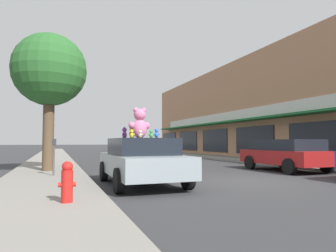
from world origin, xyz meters
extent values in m
plane|color=#333335|center=(0.00, 0.00, 0.00)|extent=(260.00, 260.00, 0.00)
cube|color=gray|center=(-6.17, 0.00, 0.06)|extent=(2.72, 90.00, 0.13)
cube|color=tan|center=(13.99, 12.67, 3.93)|extent=(12.93, 34.33, 7.86)
cube|color=#19662D|center=(6.96, 12.67, 2.86)|extent=(1.13, 28.83, 0.12)
cube|color=silver|center=(7.48, 12.67, 3.41)|extent=(0.08, 27.46, 0.70)
cube|color=black|center=(7.49, 4.09, 1.40)|extent=(0.06, 4.35, 2.00)
cube|color=black|center=(7.49, 9.81, 1.40)|extent=(0.06, 4.35, 2.00)
cube|color=black|center=(7.49, 15.53, 1.40)|extent=(0.06, 4.35, 2.00)
cube|color=black|center=(7.49, 21.25, 1.40)|extent=(0.06, 4.35, 2.00)
cube|color=black|center=(7.49, 26.97, 1.40)|extent=(0.06, 4.35, 2.00)
cube|color=#8C999E|center=(-3.44, 0.50, 0.62)|extent=(1.93, 4.15, 0.59)
cube|color=black|center=(-3.44, 0.50, 1.15)|extent=(1.69, 2.29, 0.49)
cylinder|color=black|center=(-4.38, 1.79, 0.32)|extent=(0.20, 0.64, 0.64)
cylinder|color=black|center=(-2.50, 1.78, 0.32)|extent=(0.20, 0.64, 0.64)
cylinder|color=black|center=(-4.39, -0.78, 0.32)|extent=(0.20, 0.64, 0.64)
cylinder|color=black|center=(-2.51, -0.79, 0.32)|extent=(0.20, 0.64, 0.64)
ellipsoid|color=pink|center=(-3.44, 0.77, 1.70)|extent=(0.50, 0.44, 0.59)
sphere|color=pink|center=(-3.44, 0.77, 2.13)|extent=(0.42, 0.42, 0.38)
sphere|color=pink|center=(-3.31, 0.78, 2.28)|extent=(0.17, 0.17, 0.16)
sphere|color=pink|center=(-3.58, 0.75, 2.28)|extent=(0.17, 0.17, 0.16)
sphere|color=#FFA3DA|center=(-3.46, 0.93, 2.11)|extent=(0.16, 0.16, 0.14)
sphere|color=pink|center=(-3.21, 0.83, 1.80)|extent=(0.24, 0.24, 0.22)
sphere|color=pink|center=(-3.68, 0.77, 1.80)|extent=(0.24, 0.24, 0.22)
ellipsoid|color=yellow|center=(-3.82, 0.21, 1.48)|extent=(0.15, 0.16, 0.16)
sphere|color=yellow|center=(-3.82, 0.21, 1.59)|extent=(0.14, 0.14, 0.10)
sphere|color=yellow|center=(-3.80, 0.18, 1.63)|extent=(0.06, 0.06, 0.04)
sphere|color=yellow|center=(-3.85, 0.24, 1.63)|extent=(0.06, 0.06, 0.04)
sphere|color=#FFFF4D|center=(-3.79, 0.24, 1.58)|extent=(0.05, 0.05, 0.04)
sphere|color=yellow|center=(-3.78, 0.17, 1.50)|extent=(0.08, 0.08, 0.06)
sphere|color=yellow|center=(-3.86, 0.26, 1.50)|extent=(0.08, 0.08, 0.06)
ellipsoid|color=orange|center=(-3.61, 1.06, 1.52)|extent=(0.24, 0.24, 0.24)
sphere|color=orange|center=(-3.61, 1.06, 1.69)|extent=(0.21, 0.21, 0.15)
sphere|color=orange|center=(-3.58, 1.10, 1.75)|extent=(0.09, 0.09, 0.06)
sphere|color=orange|center=(-3.65, 1.02, 1.75)|extent=(0.09, 0.09, 0.06)
sphere|color=#FFBA41|center=(-3.66, 1.10, 1.69)|extent=(0.08, 0.08, 0.06)
sphere|color=orange|center=(-3.56, 1.14, 1.56)|extent=(0.12, 0.12, 0.09)
sphere|color=orange|center=(-3.68, 0.99, 1.56)|extent=(0.12, 0.12, 0.09)
ellipsoid|color=beige|center=(-3.65, -0.08, 1.47)|extent=(0.13, 0.14, 0.14)
sphere|color=beige|center=(-3.65, -0.08, 1.57)|extent=(0.12, 0.12, 0.09)
sphere|color=beige|center=(-3.63, -0.11, 1.60)|extent=(0.05, 0.05, 0.04)
sphere|color=beige|center=(-3.67, -0.06, 1.60)|extent=(0.05, 0.05, 0.04)
sphere|color=white|center=(-3.62, -0.06, 1.56)|extent=(0.05, 0.05, 0.03)
sphere|color=beige|center=(-3.62, -0.13, 1.49)|extent=(0.07, 0.07, 0.05)
sphere|color=beige|center=(-3.67, -0.03, 1.49)|extent=(0.07, 0.07, 0.05)
ellipsoid|color=green|center=(-3.44, -0.42, 1.47)|extent=(0.13, 0.12, 0.13)
sphere|color=green|center=(-3.44, -0.42, 1.56)|extent=(0.11, 0.11, 0.08)
sphere|color=green|center=(-3.41, -0.43, 1.60)|extent=(0.05, 0.05, 0.04)
sphere|color=green|center=(-3.46, -0.41, 1.60)|extent=(0.05, 0.05, 0.04)
sphere|color=#5ADA6D|center=(-3.42, -0.38, 1.56)|extent=(0.04, 0.04, 0.03)
sphere|color=green|center=(-3.38, -0.43, 1.49)|extent=(0.06, 0.06, 0.05)
sphere|color=green|center=(-3.48, -0.39, 1.49)|extent=(0.06, 0.06, 0.05)
ellipsoid|color=purple|center=(-3.77, 1.45, 1.52)|extent=(0.21, 0.23, 0.24)
sphere|color=purple|center=(-3.77, 1.45, 1.69)|extent=(0.20, 0.20, 0.15)
sphere|color=purple|center=(-3.74, 1.50, 1.75)|extent=(0.08, 0.08, 0.06)
sphere|color=purple|center=(-3.79, 1.40, 1.75)|extent=(0.08, 0.08, 0.06)
sphere|color=#BA67ED|center=(-3.82, 1.48, 1.68)|extent=(0.07, 0.07, 0.06)
sphere|color=purple|center=(-3.74, 1.54, 1.56)|extent=(0.11, 0.11, 0.09)
sphere|color=purple|center=(-3.82, 1.37, 1.56)|extent=(0.11, 0.11, 0.09)
ellipsoid|color=blue|center=(-3.26, -0.35, 1.48)|extent=(0.13, 0.12, 0.16)
sphere|color=blue|center=(-3.26, -0.35, 1.60)|extent=(0.11, 0.11, 0.10)
sphere|color=blue|center=(-3.22, -0.35, 1.64)|extent=(0.05, 0.05, 0.04)
sphere|color=blue|center=(-3.29, -0.36, 1.64)|extent=(0.05, 0.05, 0.04)
sphere|color=#548DFF|center=(-3.26, -0.31, 1.59)|extent=(0.04, 0.04, 0.04)
sphere|color=blue|center=(-3.19, -0.34, 1.51)|extent=(0.06, 0.06, 0.06)
sphere|color=blue|center=(-3.32, -0.35, 1.51)|extent=(0.06, 0.06, 0.06)
cube|color=maroon|center=(3.70, 2.39, 0.62)|extent=(2.01, 4.09, 0.59)
cube|color=black|center=(3.70, 2.39, 1.15)|extent=(1.77, 2.92, 0.48)
cylinder|color=black|center=(2.71, 3.66, 0.32)|extent=(0.20, 0.64, 0.64)
cylinder|color=black|center=(4.68, 3.66, 0.32)|extent=(0.20, 0.64, 0.64)
cylinder|color=black|center=(2.71, 1.13, 0.32)|extent=(0.20, 0.64, 0.64)
cylinder|color=black|center=(4.68, 1.13, 0.32)|extent=(0.20, 0.64, 0.64)
cylinder|color=brown|center=(-6.17, 4.89, 1.56)|extent=(0.44, 0.44, 2.87)
sphere|color=#286028|center=(-6.17, 4.89, 4.26)|extent=(2.98, 2.98, 2.98)
cylinder|color=red|center=(-5.66, -2.10, 0.44)|extent=(0.22, 0.22, 0.62)
sphere|color=red|center=(-5.66, -2.10, 0.81)|extent=(0.21, 0.21, 0.21)
cylinder|color=red|center=(-5.77, -2.10, 0.47)|extent=(0.10, 0.09, 0.09)
cylinder|color=red|center=(-5.54, -2.10, 0.47)|extent=(0.10, 0.09, 0.09)
cylinder|color=#4C4C51|center=(-5.93, 2.93, 0.65)|extent=(0.06, 0.06, 1.05)
cube|color=#2D2D33|center=(-5.93, 2.93, 1.29)|extent=(0.14, 0.10, 0.22)
camera|label=1|loc=(-5.88, -8.23, 1.29)|focal=32.00mm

